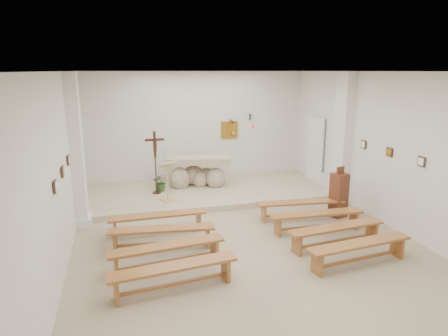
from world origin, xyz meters
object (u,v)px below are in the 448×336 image
object	(u,v)px
bench_left_fourth	(173,272)
bench_left_third	(167,250)
altar	(198,174)
bench_right_second	(317,217)
bench_left_second	(162,233)
bench_left_front	(158,219)
bench_right_third	(336,231)
bench_right_fourth	(359,248)
crucifix_stand	(155,158)
donation_pedestal	(339,195)
lectern	(168,181)
bench_right_front	(301,206)

from	to	relation	value
bench_left_fourth	bench_left_third	bearing A→B (deg)	82.57
altar	bench_right_second	bearing A→B (deg)	-52.17
bench_right_second	bench_left_third	bearing A→B (deg)	-164.16
bench_left_second	bench_left_fourth	size ratio (longest dim) A/B	1.00
bench_left_front	bench_right_third	size ratio (longest dim) A/B	0.99
bench_left_front	bench_right_fourth	world-z (taller)	same
bench_left_fourth	bench_right_fourth	bearing A→B (deg)	-7.43
crucifix_stand	bench_left_second	xyz separation A→B (m)	(-0.23, -3.35, -0.83)
bench_right_third	bench_left_fourth	bearing A→B (deg)	-172.96
donation_pedestal	bench_left_second	world-z (taller)	donation_pedestal
crucifix_stand	altar	bearing A→B (deg)	17.48
lectern	bench_right_third	distance (m)	4.55
lectern	bench_right_second	distance (m)	3.97
crucifix_stand	bench_right_second	bearing A→B (deg)	-48.09
bench_left_second	bench_right_fourth	world-z (taller)	same
bench_right_front	bench_right_third	world-z (taller)	same
lectern	bench_right_second	size ratio (longest dim) A/B	0.50
crucifix_stand	bench_right_front	world-z (taller)	crucifix_stand
altar	bench_right_front	distance (m)	3.56
bench_right_third	bench_right_fourth	distance (m)	0.82
lectern	crucifix_stand	distance (m)	0.92
bench_right_front	bench_right_fourth	bearing A→B (deg)	-84.00
bench_left_front	lectern	bearing A→B (deg)	74.29
altar	bench_left_front	size ratio (longest dim) A/B	0.93
donation_pedestal	bench_right_fourth	size ratio (longest dim) A/B	0.59
donation_pedestal	bench_left_front	bearing A→B (deg)	162.95
bench_left_second	bench_left_fourth	xyz separation A→B (m)	(0.00, -1.64, 0.00)
altar	donation_pedestal	world-z (taller)	donation_pedestal
crucifix_stand	bench_left_second	size ratio (longest dim) A/B	0.82
crucifix_stand	bench_right_fourth	bearing A→B (deg)	-59.10
bench_left_third	bench_right_fourth	bearing A→B (deg)	-20.57
bench_left_fourth	bench_left_second	bearing A→B (deg)	82.57
bench_left_front	bench_left_fourth	xyz separation A→B (m)	(0.00, -2.46, 0.00)
bench_left_front	bench_right_second	size ratio (longest dim) A/B	1.00
lectern	bench_left_fourth	size ratio (longest dim) A/B	0.50
crucifix_stand	bench_left_third	distance (m)	4.26
lectern	bench_left_fourth	world-z (taller)	lectern
lectern	bench_right_third	xyz separation A→B (m)	(2.98, -3.42, -0.34)
lectern	bench_left_front	xyz separation A→B (m)	(-0.46, -1.78, -0.34)
bench_right_front	bench_right_third	xyz separation A→B (m)	(0.00, -1.64, 0.00)
donation_pedestal	bench_left_second	xyz separation A→B (m)	(-4.41, -0.74, -0.22)
lectern	bench_left_fourth	xyz separation A→B (m)	(-0.46, -4.24, -0.34)
crucifix_stand	bench_left_front	world-z (taller)	crucifix_stand
bench_right_front	bench_left_fourth	size ratio (longest dim) A/B	1.00
bench_right_front	bench_left_third	distance (m)	3.81
donation_pedestal	bench_right_third	bearing A→B (deg)	-137.90
bench_right_second	bench_left_third	size ratio (longest dim) A/B	0.99
bench_left_third	bench_right_fourth	xyz separation A→B (m)	(3.44, -0.82, 0.00)
crucifix_stand	bench_right_third	xyz separation A→B (m)	(3.21, -4.17, -0.83)
altar	bench_left_third	xyz separation A→B (m)	(-1.50, -4.62, -0.19)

